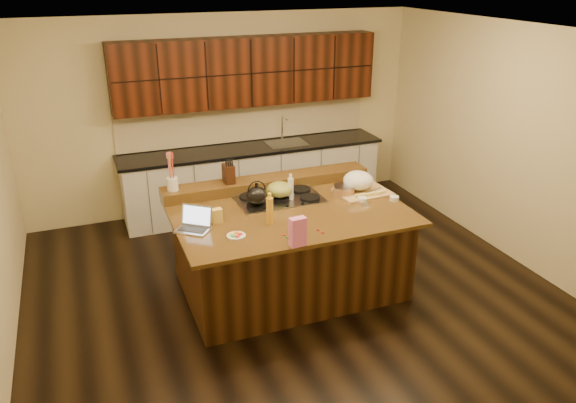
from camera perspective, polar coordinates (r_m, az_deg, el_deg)
name	(u,v)px	position (r m, az deg, el deg)	size (l,w,h in m)	color
room	(290,171)	(5.64, 0.18, 3.09)	(5.52, 5.02, 2.72)	black
island	(290,249)	(6.00, 0.17, -4.89)	(2.40, 1.60, 0.92)	black
back_ledge	(267,182)	(6.39, -2.11, 1.95)	(2.40, 0.30, 0.12)	black
cooktop	(280,199)	(6.05, -0.86, 0.30)	(0.92, 0.52, 0.05)	gray
back_counter	(252,143)	(7.85, -3.72, 5.97)	(3.70, 0.66, 2.40)	silver
kettle	(257,196)	(5.80, -3.19, 0.59)	(0.22, 0.22, 0.20)	black
green_bowl	(280,189)	(6.01, -0.86, 1.24)	(0.28, 0.28, 0.16)	olive
laptop	(195,223)	(5.45, -9.47, -2.19)	(0.40, 0.38, 0.22)	#B7B7BC
oil_bottle	(270,211)	(5.46, -1.87, -0.95)	(0.07, 0.07, 0.27)	gold
vinegar_bottle	(291,189)	(6.01, 0.26, 1.25)	(0.06, 0.06, 0.25)	silver
wooden_tray	(359,183)	(6.29, 7.26, 1.86)	(0.60, 0.48, 0.23)	tan
ramekin_a	(394,198)	(6.15, 10.74, 0.33)	(0.10, 0.10, 0.04)	white
ramekin_b	(337,191)	(6.26, 5.01, 1.05)	(0.10, 0.10, 0.04)	white
ramekin_c	(362,200)	(6.06, 7.56, 0.20)	(0.10, 0.10, 0.04)	white
strainer_bowl	(344,191)	(6.21, 5.68, 1.07)	(0.24, 0.24, 0.09)	#996B3F
kitchen_timer	(366,202)	(5.96, 7.93, -0.10)	(0.08, 0.08, 0.07)	silver
pink_bag	(298,232)	(5.03, 1.00, -3.10)	(0.15, 0.08, 0.27)	pink
candy_plate	(236,236)	(5.28, -5.29, -3.48)	(0.18, 0.18, 0.01)	white
package_box	(217,216)	(5.55, -7.25, -1.44)	(0.10, 0.07, 0.14)	#E6C351
utensil_crock	(172,184)	(6.10, -11.66, 1.75)	(0.12, 0.12, 0.14)	white
knife_block	(229,174)	(6.21, -6.05, 2.82)	(0.10, 0.17, 0.21)	black
gumdrop_0	(323,232)	(5.32, 3.54, -3.15)	(0.02, 0.02, 0.02)	red
gumdrop_1	(289,229)	(5.38, 0.15, -2.79)	(0.02, 0.02, 0.02)	#198C26
gumdrop_2	(284,235)	(5.26, -0.41, -3.41)	(0.02, 0.02, 0.02)	red
gumdrop_3	(304,229)	(5.38, 1.59, -2.80)	(0.02, 0.02, 0.02)	#198C26
gumdrop_4	(306,224)	(5.48, 1.83, -2.30)	(0.02, 0.02, 0.02)	red
gumdrop_5	(296,237)	(5.22, 0.83, -3.63)	(0.02, 0.02, 0.02)	#198C26
gumdrop_6	(318,230)	(5.37, 3.08, -2.87)	(0.02, 0.02, 0.02)	red
gumdrop_7	(287,237)	(5.22, -0.14, -3.63)	(0.02, 0.02, 0.02)	#198C26
gumdrop_8	(296,237)	(5.22, 0.82, -3.63)	(0.02, 0.02, 0.02)	red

